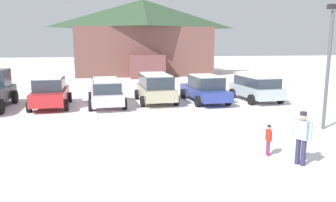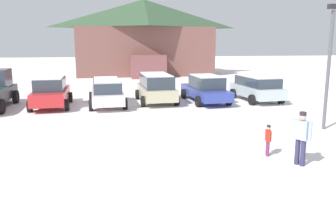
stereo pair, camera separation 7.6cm
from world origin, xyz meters
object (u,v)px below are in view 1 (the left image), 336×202
Objects in this scene: skier_child_in_red_jacket at (268,138)px; parked_blue_hatchback at (205,89)px; parked_beige_suv at (155,87)px; parked_silver_wagon at (256,87)px; parked_white_suv at (106,91)px; lamp_post at (329,60)px; ski_lodge at (143,37)px; skier_adult_in_blue_parka at (302,135)px; parked_red_sedan at (50,92)px.

parked_blue_hatchback is at bearing 86.49° from skier_child_in_red_jacket.
parked_beige_suv reaches higher than skier_child_in_red_jacket.
parked_silver_wagon is at bearing -4.33° from parked_beige_suv.
lamp_post reaches higher than parked_white_suv.
ski_lodge reaches higher than parked_silver_wagon.
parked_beige_suv is at bearing 175.67° from parked_silver_wagon.
skier_adult_in_blue_parka reaches higher than parked_silver_wagon.
ski_lodge is 9.32× the size of skier_adult_in_blue_parka.
skier_adult_in_blue_parka is at bearing -90.04° from parked_blue_hatchback.
skier_adult_in_blue_parka is (6.09, -10.70, 0.08)m from parked_white_suv.
parked_silver_wagon is 0.82× the size of lamp_post.
parked_red_sedan is at bearing -174.65° from parked_beige_suv.
ski_lodge is 14.85× the size of skier_child_in_red_jacket.
skier_adult_in_blue_parka is (2.19, -29.88, -3.40)m from ski_lodge.
parked_silver_wagon is at bearing 89.84° from lamp_post.
parked_red_sedan is 0.87× the size of parked_blue_hatchback.
parked_beige_suv reaches higher than skier_adult_in_blue_parka.
lamp_post is at bearing 48.32° from skier_adult_in_blue_parka.
parked_red_sedan is (-7.09, -19.16, -3.46)m from ski_lodge.
parked_red_sedan is at bearing -178.80° from parked_blue_hatchback.
ski_lodge is at bearing 87.26° from parked_beige_suv.
parked_silver_wagon is at bearing 0.67° from parked_white_suv.
lamp_post reaches higher than skier_adult_in_blue_parka.
skier_child_in_red_jacket is 5.39m from lamp_post.
parked_white_suv is 12.31m from skier_adult_in_blue_parka.
parked_white_suv is 6.10m from parked_blue_hatchback.
parked_silver_wagon reaches higher than parked_white_suv.
parked_red_sedan reaches higher than skier_adult_in_blue_parka.
lamp_post reaches higher than parked_red_sedan.
parked_red_sedan is 3.18m from parked_white_suv.
parked_beige_suv is 11.71m from skier_adult_in_blue_parka.
lamp_post is (-0.02, -7.06, 2.10)m from parked_silver_wagon.
parked_silver_wagon is 4.10× the size of skier_child_in_red_jacket.
parked_red_sedan is 1.00× the size of parked_silver_wagon.
ski_lodge is 29.23m from skier_child_in_red_jacket.
parked_silver_wagon is at bearing 72.76° from skier_adult_in_blue_parka.
skier_child_in_red_jacket is at bearing -48.43° from parked_red_sedan.
parked_beige_suv is 10.11m from lamp_post.
parked_white_suv is 1.12× the size of parked_silver_wagon.
parked_red_sedan is at bearing 151.07° from lamp_post.
parked_blue_hatchback reaches higher than parked_white_suv.
ski_lodge is 20.16m from parked_silver_wagon.
lamp_post is at bearing -90.16° from parked_silver_wagon.
parked_white_suv is 11.20m from skier_child_in_red_jacket.
parked_blue_hatchback is 1.15× the size of parked_silver_wagon.
lamp_post is at bearing -36.41° from parked_white_suv.
skier_adult_in_blue_parka is at bearing -57.20° from skier_child_in_red_jacket.
parked_beige_suv is (-0.89, -18.58, -3.39)m from ski_lodge.
parked_blue_hatchback is 8.18m from lamp_post.
skier_adult_in_blue_parka is at bearing -60.33° from parked_white_suv.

